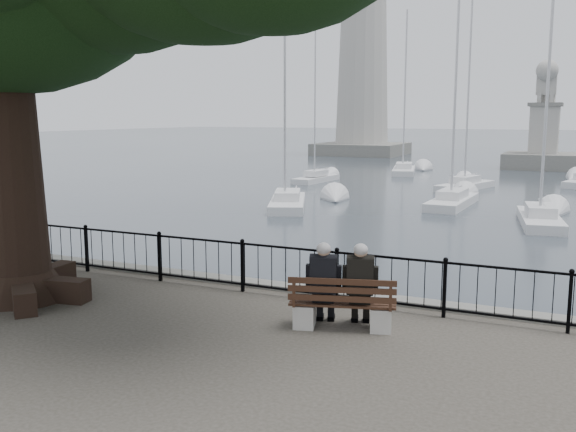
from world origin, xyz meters
The scene contains 13 objects.
harbor centered at (0.00, 3.00, -0.50)m, with size 260.00×260.00×1.20m.
railing centered at (0.00, 2.50, 0.56)m, with size 22.06×0.06×1.00m.
bench centered at (1.60, 1.16, 0.32)m, with size 1.82×0.99×0.92m.
person_left centered at (1.27, 1.17, 0.67)m, with size 0.55×0.79×1.46m.
person_right centered at (1.84, 1.34, 0.67)m, with size 0.55×0.79×1.46m.
lighthouse centered at (-18.00, 62.00, 11.08)m, with size 9.35×9.35×28.83m.
lion_monument centered at (2.00, 49.93, 1.28)m, with size 6.17×6.17×9.05m.
sailboat_a centered at (-7.99, 19.88, -0.67)m, with size 3.69×5.98×11.46m.
sailboat_b centered at (-0.71, 23.70, -0.66)m, with size 1.77×5.69×11.88m.
sailboat_c centered at (3.61, 19.75, -0.70)m, with size 2.30×5.55×9.87m.
sailboat_e centered at (-11.34, 31.81, -0.65)m, with size 1.75×4.81×11.19m.
sailboat_f centered at (-1.36, 31.54, -0.66)m, with size 2.96×5.47×11.49m.
sailboat_h centered at (-7.48, 40.42, -0.65)m, with size 2.82×5.98×12.46m.
Camera 1 is at (5.02, -8.47, 3.51)m, focal length 40.00 mm.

